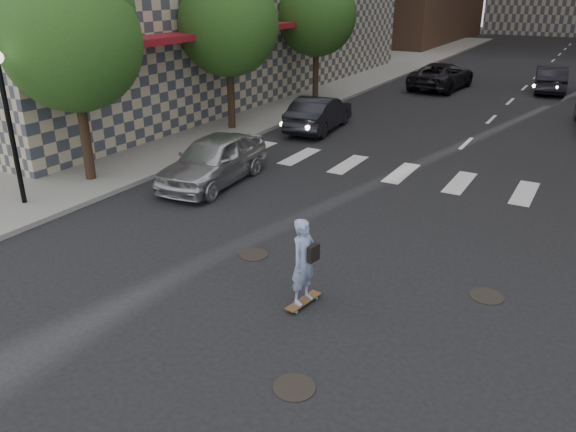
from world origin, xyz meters
name	(u,v)px	position (x,y,z in m)	size (l,w,h in m)	color
ground	(303,299)	(0.00, 0.00, 0.00)	(160.00, 160.00, 0.00)	black
sidewalk_left	(250,88)	(-14.50, 20.00, 0.07)	(13.00, 80.00, 0.15)	gray
lamppost	(6,107)	(-9.50, 0.50, 2.93)	(0.36, 0.36, 4.28)	black
tree_a	(76,34)	(-9.45, 3.14, 4.65)	(4.20, 4.20, 6.60)	#382619
tree_b	(231,20)	(-9.45, 11.14, 4.65)	(4.20, 4.20, 6.60)	#382619
tree_c	(319,11)	(-9.45, 19.14, 4.65)	(4.20, 4.20, 6.60)	#382619
manhole_a	(294,387)	(1.20, -2.50, 0.01)	(0.70, 0.70, 0.02)	black
manhole_b	(254,255)	(-2.00, 1.20, 0.01)	(0.70, 0.70, 0.02)	black
manhole_c	(487,296)	(3.30, 2.00, 0.01)	(0.70, 0.70, 0.02)	black
skateboarder	(304,262)	(0.12, -0.19, 0.99)	(0.53, 0.97, 1.89)	brown
silver_sedan	(213,160)	(-5.98, 4.98, 0.79)	(1.86, 4.63, 1.58)	#B0B1B7
traffic_car_a	(319,113)	(-6.23, 13.00, 0.75)	(1.59, 4.56, 1.50)	black
traffic_car_c	(442,76)	(-4.43, 26.00, 0.78)	(2.60, 5.64, 1.57)	black
traffic_car_e	(551,79)	(1.47, 28.06, 0.77)	(1.64, 4.70, 1.55)	black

